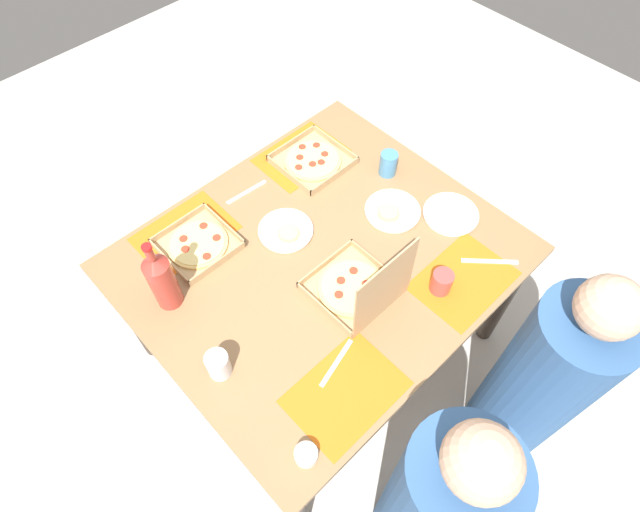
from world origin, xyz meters
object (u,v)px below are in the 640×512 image
object	(u,v)px
cup_clear_right	(388,164)
cup_clear_left	(442,282)
soda_bottle	(162,280)
plate_near_left	(451,214)
pizza_box_corner_right	(313,160)
condiment_bowl	(306,455)
pizza_box_corner_left	(359,288)
diner_right_seat	(436,505)
pizza_box_edge_far	(198,244)
cup_spare	(218,365)
diner_left_seat	(541,380)
plate_near_right	(392,211)
plate_far_left	(286,231)

from	to	relation	value
cup_clear_right	cup_clear_left	bearing A→B (deg)	60.78
soda_bottle	cup_clear_left	xyz separation A→B (m)	(-0.72, 0.62, -0.09)
plate_near_left	cup_clear_right	distance (m)	0.33
pizza_box_corner_right	condiment_bowl	size ratio (longest dim) A/B	3.94
pizza_box_corner_left	pizza_box_corner_right	distance (m)	0.67
pizza_box_corner_left	condiment_bowl	distance (m)	0.58
condiment_bowl	diner_right_seat	bearing A→B (deg)	122.23
pizza_box_edge_far	cup_clear_right	bearing A→B (deg)	163.41
pizza_box_edge_far	cup_spare	size ratio (longest dim) A/B	2.58
condiment_bowl	diner_right_seat	world-z (taller)	diner_right_seat
soda_bottle	pizza_box_corner_left	bearing A→B (deg)	138.06
pizza_box_corner_right	diner_left_seat	size ratio (longest dim) A/B	0.24
plate_near_left	cup_clear_left	size ratio (longest dim) A/B	2.40
cup_clear_left	plate_near_right	bearing A→B (deg)	-111.53
soda_bottle	condiment_bowl	distance (m)	0.73
plate_near_left	plate_near_right	xyz separation A→B (m)	(0.16, -0.17, 0.00)
pizza_box_corner_left	condiment_bowl	bearing A→B (deg)	28.74
condiment_bowl	diner_left_seat	xyz separation A→B (m)	(-0.83, 0.35, -0.23)
soda_bottle	diner_left_seat	world-z (taller)	diner_left_seat
cup_clear_right	cup_clear_left	xyz separation A→B (m)	(0.29, 0.51, -0.01)
plate_near_left	diner_right_seat	bearing A→B (deg)	37.99
cup_spare	plate_near_left	bearing A→B (deg)	174.02
plate_near_right	diner_right_seat	xyz separation A→B (m)	(0.65, 0.80, -0.20)
pizza_box_edge_far	diner_right_seat	distance (m)	1.21
pizza_box_corner_right	condiment_bowl	world-z (taller)	condiment_bowl
pizza_box_corner_right	diner_left_seat	xyz separation A→B (m)	(0.01, 1.22, -0.22)
pizza_box_edge_far	soda_bottle	world-z (taller)	soda_bottle
pizza_box_corner_right	plate_far_left	distance (m)	0.39
condiment_bowl	diner_right_seat	xyz separation A→B (m)	(-0.22, 0.35, -0.21)
plate_near_right	cup_spare	bearing A→B (deg)	3.79
cup_spare	cup_clear_left	xyz separation A→B (m)	(-0.76, 0.29, -0.00)
cup_clear_left	diner_left_seat	distance (m)	0.52
pizza_box_corner_left	cup_clear_left	world-z (taller)	pizza_box_corner_left
plate_near_left	cup_clear_right	bearing A→B (deg)	-88.50
condiment_bowl	cup_clear_right	bearing A→B (deg)	-149.35
diner_right_seat	condiment_bowl	bearing A→B (deg)	-57.77
pizza_box_edge_far	cup_clear_right	distance (m)	0.83
soda_bottle	plate_far_left	bearing A→B (deg)	173.24
pizza_box_corner_right	plate_near_left	distance (m)	0.62
pizza_box_corner_left	plate_far_left	bearing A→B (deg)	-89.90
cup_spare	cup_clear_right	bearing A→B (deg)	-168.16
pizza_box_edge_far	cup_clear_right	xyz separation A→B (m)	(-0.80, 0.24, 0.04)
cup_clear_right	plate_near_left	bearing A→B (deg)	91.50
pizza_box_corner_left	diner_right_seat	xyz separation A→B (m)	(0.28, 0.63, -0.24)
pizza_box_corner_right	diner_left_seat	world-z (taller)	diner_left_seat
pizza_box_corner_left	cup_spare	xyz separation A→B (m)	(0.53, -0.11, 0.00)
pizza_box_edge_far	plate_near_right	xyz separation A→B (m)	(-0.65, 0.40, -0.00)
pizza_box_corner_left	cup_clear_left	distance (m)	0.29
pizza_box_corner_left	plate_near_left	xyz separation A→B (m)	(-0.52, 0.00, -0.04)
condiment_bowl	diner_left_seat	distance (m)	0.93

